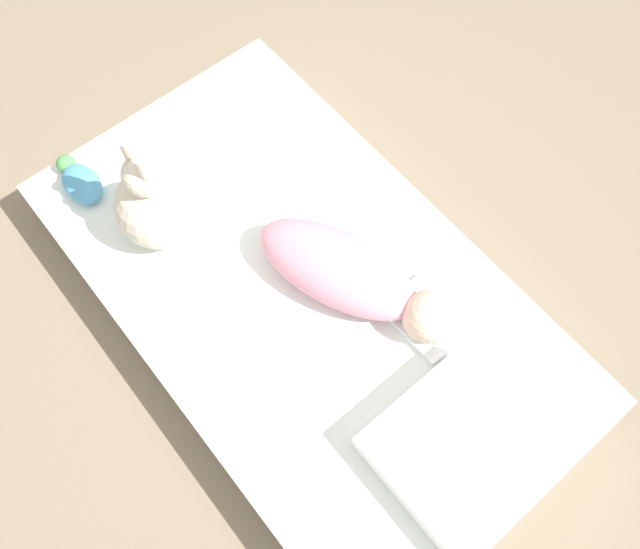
{
  "coord_description": "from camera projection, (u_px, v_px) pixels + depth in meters",
  "views": [
    {
      "loc": [
        -0.51,
        0.37,
        1.64
      ],
      "look_at": [
        -0.02,
        -0.04,
        0.22
      ],
      "focal_mm": 35.0,
      "sensor_mm": 36.0,
      "label": 1
    }
  ],
  "objects": [
    {
      "name": "turtle_plush",
      "position": [
        80.0,
        181.0,
        1.7
      ],
      "size": [
        0.18,
        0.09,
        0.06
      ],
      "color": "#4C99C6",
      "rests_on": "bed_mattress"
    },
    {
      "name": "burp_cloth",
      "position": [
        426.0,
        318.0,
        1.56
      ],
      "size": [
        0.19,
        0.15,
        0.02
      ],
      "color": "white",
      "rests_on": "bed_mattress"
    },
    {
      "name": "ground_plane",
      "position": [
        305.0,
        309.0,
        1.76
      ],
      "size": [
        12.0,
        12.0,
        0.0
      ],
      "primitive_type": "plane",
      "color": "#7A6B56"
    },
    {
      "name": "swaddled_baby",
      "position": [
        353.0,
        276.0,
        1.54
      ],
      "size": [
        0.54,
        0.33,
        0.13
      ],
      "rotation": [
        0.0,
        0.0,
        3.49
      ],
      "color": "pink",
      "rests_on": "bed_mattress"
    },
    {
      "name": "bunny_plush",
      "position": [
        157.0,
        203.0,
        1.56
      ],
      "size": [
        0.22,
        0.22,
        0.36
      ],
      "color": "beige",
      "rests_on": "bed_mattress"
    },
    {
      "name": "bed_mattress",
      "position": [
        304.0,
        298.0,
        1.68
      ],
      "size": [
        1.48,
        0.85,
        0.17
      ],
      "color": "white",
      "rests_on": "ground_plane"
    },
    {
      "name": "pillow",
      "position": [
        457.0,
        454.0,
        1.39
      ],
      "size": [
        0.34,
        0.33,
        0.08
      ],
      "color": "white",
      "rests_on": "bed_mattress"
    }
  ]
}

